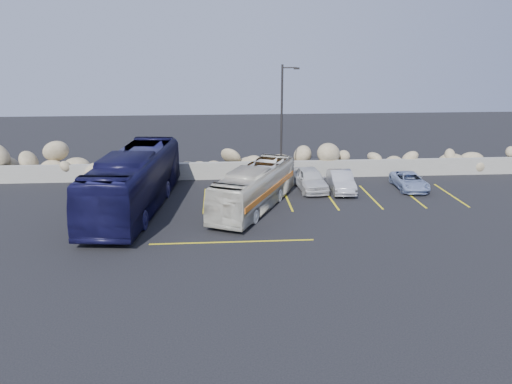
{
  "coord_description": "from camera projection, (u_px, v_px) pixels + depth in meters",
  "views": [
    {
      "loc": [
        -1.48,
        -22.34,
        9.32
      ],
      "look_at": [
        0.44,
        4.0,
        1.37
      ],
      "focal_mm": 35.0,
      "sensor_mm": 36.0,
      "label": 1
    }
  ],
  "objects": [
    {
      "name": "seawall",
      "position": [
        242.0,
        170.0,
        35.41
      ],
      "size": [
        60.0,
        0.4,
        1.2
      ],
      "primitive_type": "cube",
      "color": "gray",
      "rests_on": "ground"
    },
    {
      "name": "tour_coach",
      "position": [
        134.0,
        181.0,
        28.48
      ],
      "size": [
        4.24,
        12.55,
        3.43
      ],
      "primitive_type": "imported",
      "rotation": [
        0.0,
        0.0,
        -0.11
      ],
      "color": "#111035",
      "rests_on": "ground"
    },
    {
      "name": "riprap_pile",
      "position": [
        241.0,
        157.0,
        36.36
      ],
      "size": [
        54.0,
        2.8,
        2.6
      ],
      "primitive_type": null,
      "color": "tan",
      "rests_on": "ground"
    },
    {
      "name": "parking_lines",
      "position": [
        324.0,
        205.0,
        29.77
      ],
      "size": [
        18.16,
        9.36,
        0.01
      ],
      "color": "yellow",
      "rests_on": "ground"
    },
    {
      "name": "ground",
      "position": [
        253.0,
        243.0,
        24.13
      ],
      "size": [
        90.0,
        90.0,
        0.0
      ],
      "primitive_type": "plane",
      "color": "black",
      "rests_on": "ground"
    },
    {
      "name": "lamppost",
      "position": [
        282.0,
        124.0,
        32.14
      ],
      "size": [
        1.14,
        0.18,
        8.0
      ],
      "color": "#292725",
      "rests_on": "ground"
    },
    {
      "name": "vintage_bus",
      "position": [
        254.0,
        188.0,
        28.82
      ],
      "size": [
        5.73,
        9.01,
        2.5
      ],
      "primitive_type": "imported",
      "rotation": [
        0.0,
        0.0,
        -0.44
      ],
      "color": "beige",
      "rests_on": "ground"
    },
    {
      "name": "car_d",
      "position": [
        410.0,
        181.0,
        32.9
      ],
      "size": [
        1.9,
        3.91,
        1.07
      ],
      "primitive_type": "imported",
      "rotation": [
        0.0,
        0.0,
        -0.03
      ],
      "color": "#8799C0",
      "rests_on": "ground"
    },
    {
      "name": "car_a",
      "position": [
        310.0,
        179.0,
        32.69
      ],
      "size": [
        2.04,
        4.38,
        1.45
      ],
      "primitive_type": "imported",
      "rotation": [
        0.0,
        0.0,
        0.08
      ],
      "color": "silver",
      "rests_on": "ground"
    },
    {
      "name": "car_b",
      "position": [
        341.0,
        181.0,
        32.41
      ],
      "size": [
        1.61,
        4.05,
        1.31
      ],
      "primitive_type": "imported",
      "rotation": [
        0.0,
        0.0,
        -0.06
      ],
      "color": "#ADACB1",
      "rests_on": "ground"
    }
  ]
}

